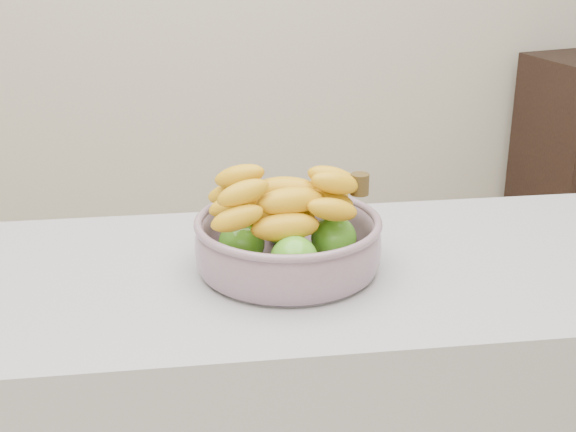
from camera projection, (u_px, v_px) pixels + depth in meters
The scene contains 1 object.
fruit_bowl at pixel (288, 238), 1.40m from camera, with size 0.33×0.33×0.17m.
Camera 1 is at (-0.10, -1.28, 1.51)m, focal length 50.00 mm.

